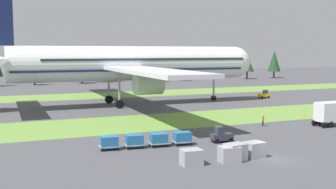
{
  "coord_description": "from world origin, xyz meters",
  "views": [
    {
      "loc": [
        -26.01,
        -33.91,
        11.06
      ],
      "look_at": [
        -0.01,
        28.17,
        4.0
      ],
      "focal_mm": 43.96,
      "sensor_mm": 36.0,
      "label": 1
    }
  ],
  "objects_px": {
    "cargo_dolly_third": "(134,140)",
    "cargo_dolly_fourth": "(109,142)",
    "pushback_tractor": "(264,95)",
    "taxiway_marker_0": "(304,115)",
    "cargo_dolly_second": "(159,139)",
    "ground_crew_marshaller": "(263,120)",
    "uld_container_3": "(235,152)",
    "catering_truck": "(336,113)",
    "uld_container_2": "(254,150)",
    "uld_container_1": "(191,157)",
    "baggage_tug": "(221,136)",
    "taxiway_marker_1": "(195,127)",
    "cargo_dolly_lead": "(182,137)",
    "airliner": "(126,63)",
    "uld_container_0": "(229,154)"
  },
  "relations": [
    {
      "from": "cargo_dolly_third",
      "to": "cargo_dolly_fourth",
      "type": "xyz_separation_m",
      "value": [
        -2.88,
        0.32,
        0.0
      ]
    },
    {
      "from": "pushback_tractor",
      "to": "taxiway_marker_0",
      "type": "distance_m",
      "value": 27.79
    },
    {
      "from": "cargo_dolly_second",
      "to": "ground_crew_marshaller",
      "type": "height_order",
      "value": "ground_crew_marshaller"
    },
    {
      "from": "uld_container_3",
      "to": "pushback_tractor",
      "type": "bearing_deg",
      "value": 51.36
    },
    {
      "from": "catering_truck",
      "to": "uld_container_2",
      "type": "xyz_separation_m",
      "value": [
        -21.91,
        -10.88,
        -1.13
      ]
    },
    {
      "from": "pushback_tractor",
      "to": "cargo_dolly_third",
      "type": "bearing_deg",
      "value": 130.1
    },
    {
      "from": "uld_container_1",
      "to": "pushback_tractor",
      "type": "bearing_deg",
      "value": 47.68
    },
    {
      "from": "cargo_dolly_fourth",
      "to": "taxiway_marker_0",
      "type": "xyz_separation_m",
      "value": [
        36.77,
        10.51,
        -0.65
      ]
    },
    {
      "from": "taxiway_marker_0",
      "to": "baggage_tug",
      "type": "bearing_deg",
      "value": -152.56
    },
    {
      "from": "baggage_tug",
      "to": "taxiway_marker_0",
      "type": "height_order",
      "value": "baggage_tug"
    },
    {
      "from": "cargo_dolly_third",
      "to": "taxiway_marker_1",
      "type": "xyz_separation_m",
      "value": [
        11.79,
        8.14,
        -0.68
      ]
    },
    {
      "from": "baggage_tug",
      "to": "catering_truck",
      "type": "xyz_separation_m",
      "value": [
        21.41,
        3.24,
        1.14
      ]
    },
    {
      "from": "cargo_dolly_lead",
      "to": "taxiway_marker_1",
      "type": "distance_m",
      "value": 10.67
    },
    {
      "from": "cargo_dolly_third",
      "to": "catering_truck",
      "type": "xyz_separation_m",
      "value": [
        32.17,
        2.06,
        1.03
      ]
    },
    {
      "from": "catering_truck",
      "to": "uld_container_1",
      "type": "relative_size",
      "value": 3.51
    },
    {
      "from": "cargo_dolly_lead",
      "to": "taxiway_marker_0",
      "type": "xyz_separation_m",
      "value": [
        28.12,
        11.46,
        -0.65
      ]
    },
    {
      "from": "cargo_dolly_lead",
      "to": "pushback_tractor",
      "type": "height_order",
      "value": "pushback_tractor"
    },
    {
      "from": "airliner",
      "to": "ground_crew_marshaller",
      "type": "xyz_separation_m",
      "value": [
        11.78,
        -30.93,
        -7.7
      ]
    },
    {
      "from": "cargo_dolly_fourth",
      "to": "pushback_tractor",
      "type": "bearing_deg",
      "value": 133.76
    },
    {
      "from": "cargo_dolly_second",
      "to": "uld_container_0",
      "type": "height_order",
      "value": "uld_container_0"
    },
    {
      "from": "uld_container_2",
      "to": "taxiway_marker_1",
      "type": "height_order",
      "value": "uld_container_2"
    },
    {
      "from": "ground_crew_marshaller",
      "to": "uld_container_3",
      "type": "bearing_deg",
      "value": 1.2
    },
    {
      "from": "airliner",
      "to": "catering_truck",
      "type": "xyz_separation_m",
      "value": [
        21.95,
        -34.85,
        -6.69
      ]
    },
    {
      "from": "pushback_tractor",
      "to": "uld_container_0",
      "type": "bearing_deg",
      "value": 141.43
    },
    {
      "from": "baggage_tug",
      "to": "cargo_dolly_fourth",
      "type": "bearing_deg",
      "value": -90.0
    },
    {
      "from": "baggage_tug",
      "to": "uld_container_0",
      "type": "bearing_deg",
      "value": -18.75
    },
    {
      "from": "cargo_dolly_second",
      "to": "uld_container_2",
      "type": "bearing_deg",
      "value": 47.18
    },
    {
      "from": "cargo_dolly_second",
      "to": "pushback_tractor",
      "type": "relative_size",
      "value": 0.9
    },
    {
      "from": "cargo_dolly_lead",
      "to": "ground_crew_marshaller",
      "type": "xyz_separation_m",
      "value": [
        16.24,
        6.62,
        0.03
      ]
    },
    {
      "from": "ground_crew_marshaller",
      "to": "cargo_dolly_second",
      "type": "bearing_deg",
      "value": -27.33
    },
    {
      "from": "cargo_dolly_fourth",
      "to": "pushback_tractor",
      "type": "relative_size",
      "value": 0.9
    },
    {
      "from": "cargo_dolly_second",
      "to": "taxiway_marker_0",
      "type": "xyz_separation_m",
      "value": [
        31.0,
        11.14,
        -0.65
      ]
    },
    {
      "from": "taxiway_marker_0",
      "to": "taxiway_marker_1",
      "type": "xyz_separation_m",
      "value": [
        -22.09,
        -2.69,
        -0.03
      ]
    },
    {
      "from": "cargo_dolly_third",
      "to": "uld_container_3",
      "type": "xyz_separation_m",
      "value": [
        7.75,
        -9.18,
        -0.04
      ]
    },
    {
      "from": "uld_container_1",
      "to": "cargo_dolly_fourth",
      "type": "bearing_deg",
      "value": 122.33
    },
    {
      "from": "pushback_tractor",
      "to": "airliner",
      "type": "bearing_deg",
      "value": 90.0
    },
    {
      "from": "cargo_dolly_second",
      "to": "taxiway_marker_0",
      "type": "distance_m",
      "value": 32.95
    },
    {
      "from": "cargo_dolly_second",
      "to": "uld_container_3",
      "type": "height_order",
      "value": "uld_container_3"
    },
    {
      "from": "catering_truck",
      "to": "uld_container_0",
      "type": "relative_size",
      "value": 3.51
    },
    {
      "from": "cargo_dolly_second",
      "to": "cargo_dolly_fourth",
      "type": "relative_size",
      "value": 1.0
    },
    {
      "from": "cargo_dolly_fourth",
      "to": "uld_container_1",
      "type": "height_order",
      "value": "uld_container_1"
    },
    {
      "from": "pushback_tractor",
      "to": "uld_container_2",
      "type": "xyz_separation_m",
      "value": [
        -34.06,
        -45.4,
        0.01
      ]
    },
    {
      "from": "cargo_dolly_second",
      "to": "cargo_dolly_third",
      "type": "relative_size",
      "value": 1.0
    },
    {
      "from": "baggage_tug",
      "to": "uld_container_3",
      "type": "distance_m",
      "value": 8.55
    },
    {
      "from": "uld_container_1",
      "to": "uld_container_3",
      "type": "distance_m",
      "value": 4.83
    },
    {
      "from": "taxiway_marker_0",
      "to": "taxiway_marker_1",
      "type": "relative_size",
      "value": 1.15
    },
    {
      "from": "cargo_dolly_lead",
      "to": "taxiway_marker_1",
      "type": "relative_size",
      "value": 4.96
    },
    {
      "from": "baggage_tug",
      "to": "catering_truck",
      "type": "height_order",
      "value": "catering_truck"
    },
    {
      "from": "cargo_dolly_fourth",
      "to": "uld_container_0",
      "type": "height_order",
      "value": "uld_container_0"
    },
    {
      "from": "uld_container_0",
      "to": "taxiway_marker_0",
      "type": "bearing_deg",
      "value": 36.83
    }
  ]
}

